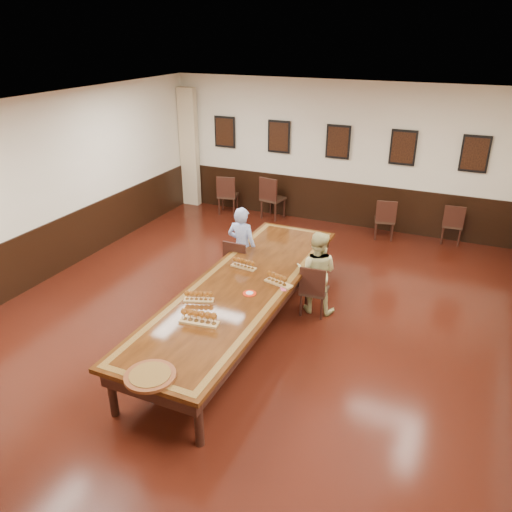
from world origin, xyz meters
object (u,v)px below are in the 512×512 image
at_px(spare_chair_c, 385,218).
at_px(person_man, 242,247).
at_px(chair_man, 240,263).
at_px(person_woman, 316,272).
at_px(spare_chair_a, 228,194).
at_px(spare_chair_d, 453,223).
at_px(carved_platter, 150,376).
at_px(spare_chair_b, 273,197).
at_px(chair_woman, 314,289).
at_px(conference_table, 242,293).

bearing_deg(spare_chair_c, person_man, 47.45).
distance_m(chair_man, person_woman, 1.50).
height_order(chair_man, spare_chair_a, spare_chair_a).
bearing_deg(chair_man, spare_chair_c, -118.29).
bearing_deg(spare_chair_d, spare_chair_c, 9.96).
bearing_deg(spare_chair_c, carved_platter, 67.62).
relative_size(chair_man, spare_chair_b, 0.89).
relative_size(chair_woman, spare_chair_a, 0.90).
xyz_separation_m(chair_woman, spare_chair_a, (-3.41, 3.70, 0.05)).
relative_size(person_man, carved_platter, 2.53).
bearing_deg(spare_chair_a, spare_chair_d, 169.05).
bearing_deg(carved_platter, spare_chair_a, 110.45).
bearing_deg(spare_chair_c, chair_woman, 71.43).
relative_size(spare_chair_a, spare_chair_b, 0.94).
bearing_deg(carved_platter, person_woman, 75.97).
xyz_separation_m(spare_chair_d, person_man, (-3.24, -3.52, 0.29)).
distance_m(chair_man, spare_chair_a, 3.89).
distance_m(chair_woman, person_man, 1.56).
distance_m(spare_chair_c, person_woman, 3.57).
bearing_deg(carved_platter, spare_chair_d, 70.00).
distance_m(chair_woman, spare_chair_b, 4.45).
bearing_deg(carved_platter, chair_man, 100.24).
xyz_separation_m(chair_man, spare_chair_b, (-0.80, 3.50, 0.06)).
bearing_deg(chair_woman, person_man, -20.75).
relative_size(chair_man, spare_chair_c, 1.01).
height_order(spare_chair_b, spare_chair_d, spare_chair_b).
bearing_deg(person_woman, spare_chair_a, -51.16).
xyz_separation_m(chair_man, spare_chair_a, (-1.94, 3.37, 0.03)).
bearing_deg(chair_man, carved_platter, 101.74).
xyz_separation_m(chair_man, person_woman, (1.47, -0.24, 0.23)).
bearing_deg(spare_chair_a, chair_woman, 119.03).
relative_size(chair_woman, conference_table, 0.17).
bearing_deg(spare_chair_c, chair_man, 48.16).
height_order(spare_chair_c, person_man, person_man).
distance_m(spare_chair_b, spare_chair_d, 4.05).
bearing_deg(conference_table, carved_platter, -89.67).
height_order(spare_chair_c, conference_table, spare_chair_c).
distance_m(person_man, conference_table, 1.45).
bearing_deg(person_woman, person_man, -17.45).
xyz_separation_m(chair_man, spare_chair_c, (1.89, 3.30, -0.00)).
xyz_separation_m(spare_chair_b, person_man, (0.80, -3.40, 0.21)).
height_order(spare_chair_d, carved_platter, spare_chair_d).
xyz_separation_m(spare_chair_b, person_woman, (2.26, -3.74, 0.17)).
relative_size(spare_chair_b, carved_platter, 1.79).
height_order(spare_chair_b, carved_platter, spare_chair_b).
distance_m(person_woman, carved_platter, 3.41).
bearing_deg(chair_man, spare_chair_d, -130.43).
relative_size(chair_woman, spare_chair_c, 0.97).
distance_m(spare_chair_a, carved_platter, 7.38).
height_order(spare_chair_b, person_woman, person_woman).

